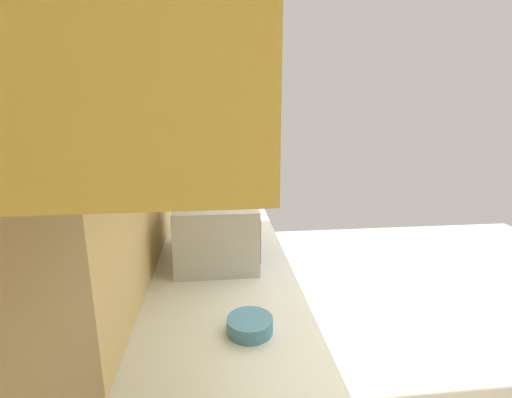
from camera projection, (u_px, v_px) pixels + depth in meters
wall_back at (133, 172)px, 1.55m from camera, size 3.78×0.12×2.71m
upper_cabinets at (171, 24)px, 1.11m from camera, size 1.99×0.34×0.61m
window_back_wall at (18, 367)px, 0.52m from camera, size 0.55×0.02×0.61m
oven_range at (222, 242)px, 3.20m from camera, size 0.64×0.66×1.08m
microwave at (217, 228)px, 1.79m from camera, size 0.51×0.38×0.30m
bowl at (250, 324)px, 1.21m from camera, size 0.16×0.16×0.05m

